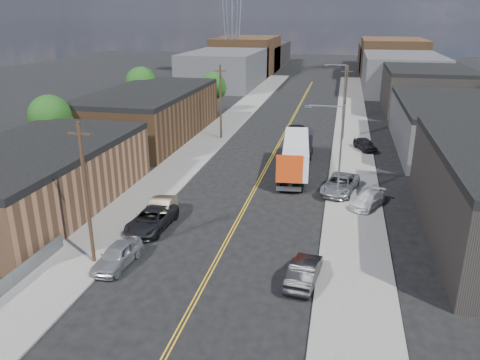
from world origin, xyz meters
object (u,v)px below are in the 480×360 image
at_px(car_left_a, 117,255).
at_px(car_left_c, 152,219).
at_px(car_ahead_truck, 296,131).
at_px(car_right_lot_b, 368,200).
at_px(car_left_b, 161,210).
at_px(semi_truck, 297,151).
at_px(car_right_lot_a, 340,184).
at_px(car_right_oncoming, 304,272).
at_px(car_right_lot_c, 365,144).

height_order(car_left_a, car_left_c, car_left_c).
bearing_deg(car_ahead_truck, car_right_lot_b, -75.42).
distance_m(car_left_a, car_left_c, 6.00).
bearing_deg(car_left_b, car_right_lot_b, 13.59).
distance_m(car_left_a, car_ahead_truck, 39.72).
bearing_deg(car_ahead_truck, semi_truck, -89.16).
xyz_separation_m(car_left_a, car_ahead_truck, (8.18, 38.87, -0.07)).
relative_size(car_left_a, car_right_lot_a, 0.78).
distance_m(car_left_a, car_left_b, 8.00).
bearing_deg(car_right_lot_a, car_right_lot_b, -37.47).
xyz_separation_m(car_left_a, car_right_oncoming, (12.64, 0.60, -0.00)).
bearing_deg(car_left_c, car_right_lot_a, 40.03).
bearing_deg(car_right_lot_b, semi_truck, 153.83).
relative_size(car_left_b, car_ahead_truck, 0.98).
distance_m(car_right_lot_b, car_right_lot_c, 18.86).
relative_size(car_left_b, car_right_lot_b, 1.14).
distance_m(car_left_c, car_right_lot_a, 18.37).
distance_m(car_right_lot_b, car_ahead_truck, 26.34).
height_order(semi_truck, car_left_c, semi_truck).
distance_m(car_right_lot_a, car_ahead_truck, 22.66).
height_order(car_left_b, car_ahead_truck, car_left_b).
relative_size(semi_truck, car_ahead_truck, 2.93).
height_order(car_left_b, car_left_c, car_left_b).
xyz_separation_m(semi_truck, car_left_b, (-9.83, -15.28, -1.39)).
bearing_deg(car_right_lot_a, car_right_oncoming, -83.42).
xyz_separation_m(car_left_b, car_right_oncoming, (12.64, -7.40, -0.04)).
xyz_separation_m(car_left_a, car_right_lot_a, (14.60, 17.14, 0.18)).
height_order(car_right_oncoming, car_ahead_truck, car_right_oncoming).
xyz_separation_m(car_left_a, car_left_b, (0.00, 8.00, 0.04)).
relative_size(car_left_a, car_right_lot_b, 1.05).
bearing_deg(car_right_oncoming, car_left_b, -23.81).
height_order(semi_truck, car_left_a, semi_truck).
xyz_separation_m(car_left_c, car_ahead_truck, (8.18, 32.87, -0.10)).
bearing_deg(car_right_lot_c, car_ahead_truck, 125.35).
bearing_deg(car_right_oncoming, car_ahead_truck, -76.82).
xyz_separation_m(semi_truck, car_ahead_truck, (-1.65, 15.59, -1.50)).
relative_size(car_left_c, car_ahead_truck, 1.14).
bearing_deg(semi_truck, car_right_lot_c, 46.64).
bearing_deg(car_left_c, car_right_lot_c, 59.81).
height_order(semi_truck, car_right_lot_a, semi_truck).
relative_size(semi_truck, car_left_a, 3.25).
xyz_separation_m(car_right_oncoming, car_ahead_truck, (-4.46, 38.27, -0.07)).
distance_m(car_left_c, car_ahead_truck, 33.87).
bearing_deg(car_left_a, semi_truck, 71.57).
relative_size(semi_truck, car_right_oncoming, 3.15).
xyz_separation_m(car_left_b, car_right_lot_b, (17.09, 6.08, -0.04)).
xyz_separation_m(car_right_oncoming, car_right_lot_b, (4.46, 13.48, 0.00)).
distance_m(semi_truck, car_right_lot_b, 11.81).
bearing_deg(car_right_oncoming, car_right_lot_b, -101.76).
height_order(car_left_a, car_right_lot_b, car_left_a).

